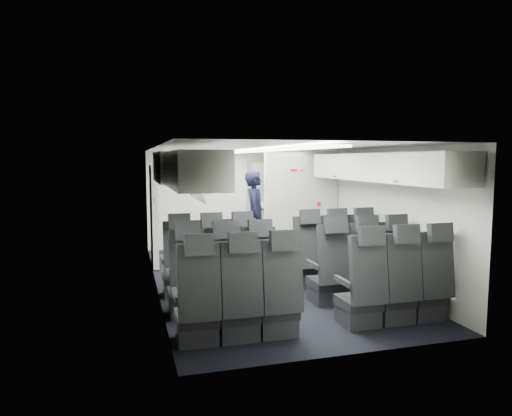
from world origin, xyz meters
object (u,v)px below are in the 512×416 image
boarding_door (154,215)px  carry_on_bag (178,171)px  seat_row_mid (293,278)px  seat_row_front (273,263)px  seat_row_rear (321,297)px  flight_attendant (255,216)px  galley_unit (268,205)px

boarding_door → carry_on_bag: 2.20m
seat_row_mid → seat_row_front: bearing=90.0°
seat_row_mid → carry_on_bag: bearing=145.1°
seat_row_rear → carry_on_bag: 2.73m
seat_row_mid → flight_attendant: bearing=84.2°
boarding_door → flight_attendant: size_ratio=1.06×
seat_row_rear → boarding_door: (-1.64, 3.89, 0.55)m
flight_attendant → boarding_door: bearing=106.9°
seat_row_rear → carry_on_bag: (-1.40, 1.88, 1.41)m
seat_row_rear → flight_attendant: flight_attendant is taller
seat_row_front → seat_row_mid: same height
seat_row_rear → boarding_door: bearing=112.9°
flight_attendant → carry_on_bag: carry_on_bag is taller
seat_row_front → boarding_door: bearing=128.2°
carry_on_bag → seat_row_front: bearing=-6.4°
seat_row_rear → boarding_door: 4.25m
galley_unit → boarding_door: (-2.59, -1.17, 0.00)m
seat_row_rear → galley_unit: size_ratio=1.75×
seat_row_front → carry_on_bag: (-1.40, 0.08, 1.41)m
seat_row_rear → galley_unit: 5.17m
carry_on_bag → galley_unit: bearing=50.2°
boarding_door → carry_on_bag: size_ratio=4.68×
seat_row_rear → seat_row_front: bearing=90.0°
galley_unit → boarding_door: galley_unit is taller
seat_row_mid → galley_unit: 4.30m
boarding_door → seat_row_mid: bearing=-61.2°
seat_row_mid → seat_row_rear: same height
boarding_door → flight_attendant: bearing=-1.6°
seat_row_mid → flight_attendant: size_ratio=1.89×
seat_row_mid → galley_unit: galley_unit is taller
boarding_door → flight_attendant: 1.94m
seat_row_front → seat_row_rear: bearing=-90.0°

